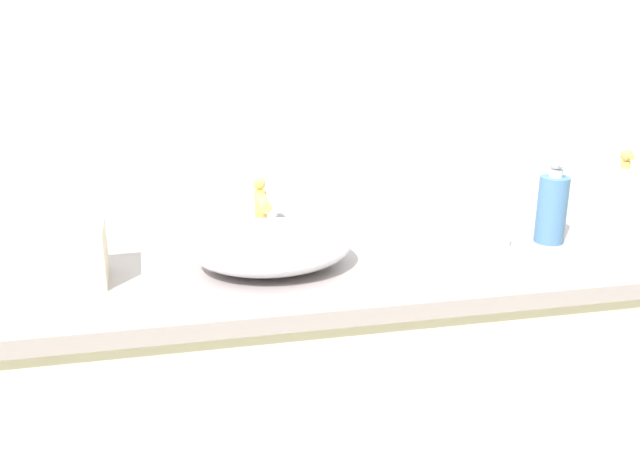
{
  "coord_description": "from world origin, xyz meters",
  "views": [
    {
      "loc": [
        -0.4,
        -0.92,
        1.41
      ],
      "look_at": [
        -0.12,
        0.41,
        0.96
      ],
      "focal_mm": 37.74,
      "sensor_mm": 36.0,
      "label": 1
    }
  ],
  "objects_px": {
    "soap_dispenser": "(621,193)",
    "lotion_bottle": "(552,205)",
    "folded_hand_towel": "(451,234)",
    "sink_basin": "(271,246)",
    "tissue_box": "(69,251)"
  },
  "relations": [
    {
      "from": "soap_dispenser",
      "to": "lotion_bottle",
      "type": "xyz_separation_m",
      "value": [
        -0.24,
        -0.08,
        0.01
      ]
    },
    {
      "from": "folded_hand_towel",
      "to": "sink_basin",
      "type": "bearing_deg",
      "value": -171.34
    },
    {
      "from": "soap_dispenser",
      "to": "lotion_bottle",
      "type": "height_order",
      "value": "lotion_bottle"
    },
    {
      "from": "sink_basin",
      "to": "soap_dispenser",
      "type": "height_order",
      "value": "soap_dispenser"
    },
    {
      "from": "tissue_box",
      "to": "folded_hand_towel",
      "type": "bearing_deg",
      "value": 4.49
    },
    {
      "from": "soap_dispenser",
      "to": "tissue_box",
      "type": "relative_size",
      "value": 1.25
    },
    {
      "from": "sink_basin",
      "to": "lotion_bottle",
      "type": "xyz_separation_m",
      "value": [
        0.67,
        0.03,
        0.04
      ]
    },
    {
      "from": "lotion_bottle",
      "to": "tissue_box",
      "type": "distance_m",
      "value": 1.07
    },
    {
      "from": "soap_dispenser",
      "to": "tissue_box",
      "type": "xyz_separation_m",
      "value": [
        -1.31,
        -0.11,
        -0.02
      ]
    },
    {
      "from": "sink_basin",
      "to": "folded_hand_towel",
      "type": "xyz_separation_m",
      "value": [
        0.43,
        0.07,
        -0.02
      ]
    },
    {
      "from": "tissue_box",
      "to": "folded_hand_towel",
      "type": "distance_m",
      "value": 0.84
    },
    {
      "from": "soap_dispenser",
      "to": "tissue_box",
      "type": "height_order",
      "value": "soap_dispenser"
    },
    {
      "from": "sink_basin",
      "to": "tissue_box",
      "type": "bearing_deg",
      "value": 179.98
    },
    {
      "from": "tissue_box",
      "to": "sink_basin",
      "type": "bearing_deg",
      "value": -0.02
    },
    {
      "from": "tissue_box",
      "to": "folded_hand_towel",
      "type": "xyz_separation_m",
      "value": [
        0.84,
        0.07,
        -0.04
      ]
    }
  ]
}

